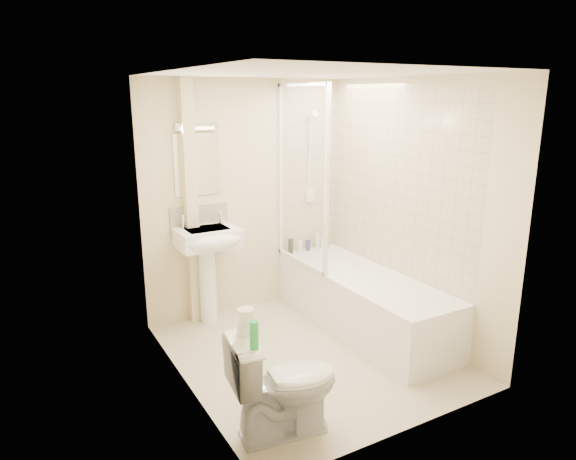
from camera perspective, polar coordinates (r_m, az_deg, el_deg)
floor at (r=4.71m, az=2.25°, el=-13.56°), size 2.50×2.50×0.00m
wall_back at (r=5.35m, az=-4.68°, el=3.58°), size 2.20×0.02×2.40m
wall_left at (r=3.83m, az=-11.72°, el=-1.24°), size 0.02×2.50×2.40m
wall_right at (r=4.93m, az=13.35°, el=2.26°), size 0.02×2.50×2.40m
ceiling at (r=4.15m, az=2.60°, el=17.04°), size 2.20×2.50×0.02m
tile_back at (r=5.65m, az=2.28°, el=6.53°), size 0.70×0.01×1.75m
tile_right at (r=5.03m, az=11.86°, el=5.19°), size 0.01×2.10×1.75m
pipe_boxing at (r=5.07m, az=-10.76°, el=2.74°), size 0.12×0.12×2.40m
splashback at (r=5.19m, az=-9.81°, el=1.12°), size 0.60×0.02×0.30m
mirror at (r=5.08m, az=-10.07°, el=7.15°), size 0.46×0.01×0.60m
strip_light at (r=5.03m, az=-10.17°, el=11.30°), size 0.42×0.07×0.07m
bathtub at (r=5.13m, az=8.31°, el=-7.69°), size 0.70×2.10×0.55m
shower_screen at (r=5.10m, az=1.53°, el=5.92°), size 0.04×0.92×1.80m
shower_fixture at (r=5.60m, az=2.51°, el=7.70°), size 0.10×0.16×0.99m
pedestal_sink at (r=5.04m, az=-8.81°, el=-2.07°), size 0.58×0.52×1.12m
bottle_black_a at (r=5.63m, az=0.31°, el=-1.79°), size 0.06×0.06×0.16m
bottle_white_a at (r=5.68m, az=1.29°, el=-1.77°), size 0.06×0.06×0.13m
bottle_blue at (r=5.74m, az=2.23°, el=-1.69°), size 0.06×0.06×0.12m
bottle_cream at (r=5.80m, az=3.29°, el=-1.20°), size 0.05×0.05×0.18m
bottle_white_b at (r=5.84m, az=3.84°, el=-1.34°), size 0.05×0.05×0.13m
bottle_green at (r=5.87m, az=4.26°, el=-1.46°), size 0.07×0.07×0.09m
toilet at (r=3.57m, az=-0.46°, el=-16.67°), size 0.61×0.84×0.74m
toilet_roll_lower at (r=3.35m, az=-4.86°, el=-10.68°), size 0.10×0.10×0.11m
toilet_roll_upper at (r=3.27m, az=-4.72°, el=-9.46°), size 0.11×0.11×0.09m
green_bottle at (r=3.17m, az=-3.78°, el=-11.56°), size 0.05×0.05×0.18m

